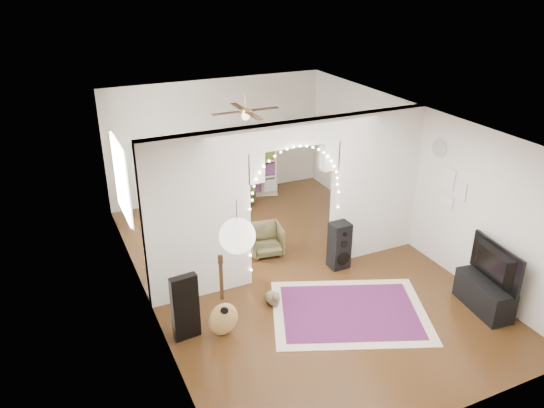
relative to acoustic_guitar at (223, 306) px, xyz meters
name	(u,v)px	position (x,y,z in m)	size (l,w,h in m)	color
floor	(291,270)	(1.70, 1.20, -0.49)	(7.50, 7.50, 0.00)	black
ceiling	(294,121)	(1.70, 1.20, 2.21)	(5.00, 7.50, 0.02)	white
wall_back	(217,139)	(1.70, 4.95, 0.86)	(5.00, 0.02, 2.70)	silver
wall_front	(449,328)	(1.70, -2.55, 0.86)	(5.00, 0.02, 2.70)	silver
wall_left	(142,229)	(-0.80, 1.20, 0.86)	(0.02, 7.50, 2.70)	silver
wall_right	(413,177)	(4.20, 1.20, 0.86)	(0.02, 7.50, 2.70)	silver
divider_wall	(292,196)	(1.70, 1.20, 0.93)	(5.00, 0.20, 2.70)	silver
fairy_lights	(296,192)	(1.70, 1.07, 1.06)	(1.64, 0.04, 1.60)	#FFEABF
window	(121,179)	(-0.77, 3.00, 1.01)	(0.04, 1.20, 1.40)	white
wall_clock	(440,148)	(4.18, 0.60, 1.61)	(0.31, 0.31, 0.03)	white
picture_frames	(451,189)	(4.18, 0.20, 1.01)	(0.02, 0.50, 0.70)	white
paper_lantern	(237,236)	(-0.20, -1.20, 1.76)	(0.40, 0.40, 0.40)	white
ceiling_fan	(246,111)	(1.70, 3.20, 1.91)	(1.10, 1.10, 0.30)	gold
area_rug	(349,312)	(1.96, -0.30, -0.49)	(2.37, 1.78, 0.02)	maroon
guitar_case	(185,307)	(-0.50, 0.18, 0.02)	(0.39, 0.13, 1.02)	black
acoustic_guitar	(223,306)	(0.00, 0.00, 0.00)	(0.48, 0.33, 1.13)	#AD8945
tabby_cat	(273,298)	(0.97, 0.37, -0.37)	(0.20, 0.46, 0.31)	brown
floor_speaker	(339,245)	(2.52, 0.94, -0.06)	(0.34, 0.31, 0.86)	black
media_console	(484,295)	(3.90, -1.10, -0.24)	(0.40, 1.00, 0.50)	black
tv	(490,264)	(3.90, -1.10, 0.32)	(1.07, 0.14, 0.62)	black
bookcase	(244,163)	(2.25, 4.70, 0.28)	(1.51, 0.38, 1.55)	beige
dining_table	(193,177)	(0.97, 4.55, 0.19)	(1.24, 0.87, 0.76)	brown
flower_vase	(192,170)	(0.97, 4.55, 0.36)	(0.18, 0.18, 0.19)	silver
dining_chair_left	(239,194)	(1.89, 4.17, -0.23)	(0.56, 0.58, 0.53)	#4A4225
dining_chair_right	(266,240)	(1.55, 1.94, -0.22)	(0.59, 0.61, 0.55)	#4A4225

